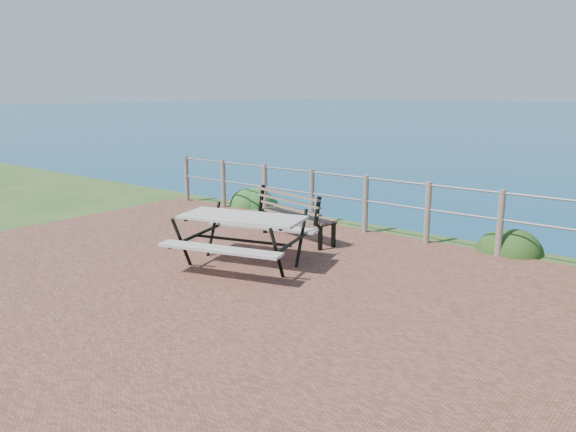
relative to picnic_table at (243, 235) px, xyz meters
name	(u,v)px	position (x,y,z in m)	size (l,w,h in m)	color
ground	(230,283)	(0.33, -0.60, -0.46)	(10.00, 7.00, 0.12)	brown
safety_railing	(365,201)	(0.33, 2.75, 0.11)	(9.40, 0.10, 1.00)	#6B5B4C
picnic_table	(243,235)	(0.00, 0.00, 0.00)	(1.83, 1.43, 0.72)	#A09A90
park_bench	(298,207)	(-0.27, 1.61, 0.10)	(1.56, 0.68, 0.85)	brown
shrub_lip_west	(262,205)	(-2.70, 3.48, -0.46)	(0.88, 0.88, 0.67)	#2C5821
shrub_lip_east	(518,252)	(2.79, 3.23, -0.46)	(0.83, 0.83, 0.60)	#193B12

